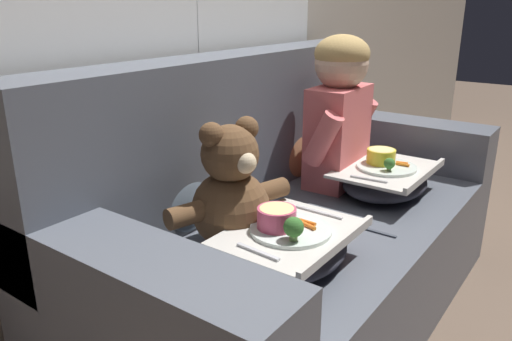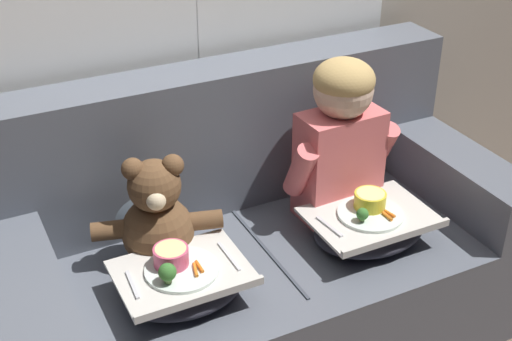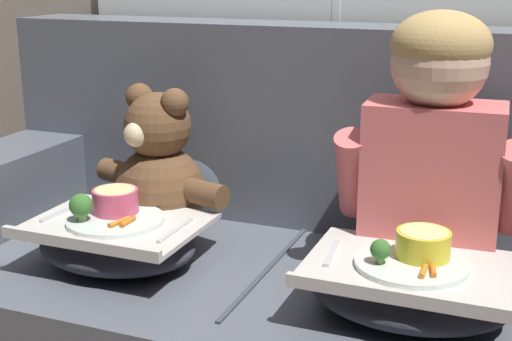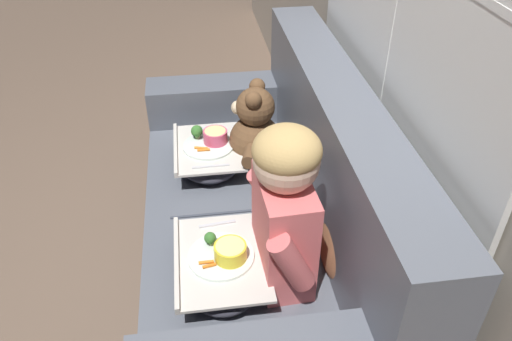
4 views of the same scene
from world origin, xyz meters
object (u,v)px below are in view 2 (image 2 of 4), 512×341
(couch, at_px, (252,253))
(lap_tray_teddy, at_px, (182,282))
(lap_tray_child, at_px, (369,226))
(child_figure, at_px, (341,132))
(throw_pillow_behind_teddy, at_px, (138,195))
(throw_pillow_behind_child, at_px, (310,153))
(teddy_bear, at_px, (157,220))

(couch, bearing_deg, lap_tray_teddy, -147.82)
(lap_tray_child, relative_size, lap_tray_teddy, 1.05)
(child_figure, bearing_deg, throw_pillow_behind_teddy, 163.85)
(throw_pillow_behind_child, bearing_deg, lap_tray_child, -89.94)
(throw_pillow_behind_teddy, distance_m, child_figure, 0.79)
(throw_pillow_behind_child, distance_m, lap_tray_child, 0.45)
(throw_pillow_behind_teddy, distance_m, lap_tray_teddy, 0.45)
(throw_pillow_behind_child, xyz_separation_m, teddy_bear, (-0.73, -0.22, 0.02))
(child_figure, height_order, teddy_bear, child_figure)
(teddy_bear, bearing_deg, child_figure, 0.35)
(throw_pillow_behind_teddy, bearing_deg, teddy_bear, -90.41)
(couch, relative_size, lap_tray_teddy, 4.45)
(throw_pillow_behind_child, bearing_deg, couch, -150.65)
(throw_pillow_behind_teddy, bearing_deg, couch, -29.35)
(throw_pillow_behind_teddy, bearing_deg, lap_tray_child, -30.83)
(couch, bearing_deg, lap_tray_child, -32.27)
(teddy_bear, xyz_separation_m, lap_tray_teddy, (-0.00, -0.22, -0.11))
(throw_pillow_behind_child, height_order, lap_tray_teddy, throw_pillow_behind_child)
(throw_pillow_behind_teddy, xyz_separation_m, child_figure, (0.73, -0.21, 0.19))
(couch, relative_size, throw_pillow_behind_teddy, 5.80)
(couch, distance_m, child_figure, 0.57)
(throw_pillow_behind_child, distance_m, throw_pillow_behind_teddy, 0.73)
(couch, relative_size, child_figure, 3.00)
(couch, xyz_separation_m, throw_pillow_behind_teddy, (-0.37, 0.21, 0.25))
(throw_pillow_behind_teddy, bearing_deg, lap_tray_teddy, -90.26)
(couch, height_order, lap_tray_teddy, couch)
(couch, height_order, lap_tray_child, couch)
(couch, distance_m, lap_tray_child, 0.46)
(lap_tray_teddy, bearing_deg, throw_pillow_behind_teddy, 89.74)
(throw_pillow_behind_child, distance_m, teddy_bear, 0.77)
(couch, height_order, throw_pillow_behind_teddy, couch)
(throw_pillow_behind_child, distance_m, lap_tray_teddy, 0.86)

